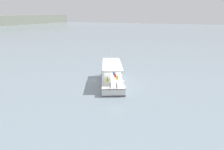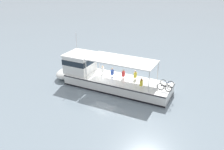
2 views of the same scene
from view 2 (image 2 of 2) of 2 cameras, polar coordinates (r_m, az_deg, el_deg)
ground_plane at (r=24.97m, az=-2.22°, el=-2.64°), size 400.00×400.00×0.00m
ferry_main at (r=24.65m, az=-2.11°, el=-0.39°), size 12.79×8.31×5.32m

